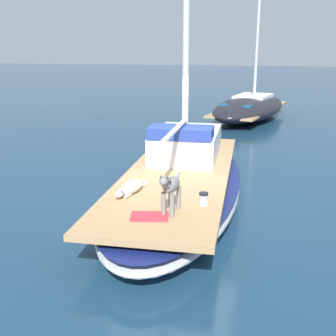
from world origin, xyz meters
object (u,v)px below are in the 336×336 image
at_px(sailboat_main, 178,186).
at_px(dog_grey, 170,187).
at_px(deck_towel, 150,216).
at_px(dog_white, 130,188).
at_px(coiled_rope, 139,183).
at_px(moored_boat_far_astern, 249,107).
at_px(deck_winch, 204,199).

distance_m(sailboat_main, dog_grey, 2.40).
bearing_deg(deck_towel, dog_white, 121.14).
bearing_deg(dog_grey, sailboat_main, 97.56).
relative_size(dog_grey, dog_white, 1.00).
bearing_deg(dog_grey, dog_white, 138.87).
distance_m(coiled_rope, deck_towel, 1.59).
bearing_deg(moored_boat_far_astern, deck_towel, -94.88).
bearing_deg(dog_white, moored_boat_far_astern, 82.01).
xyz_separation_m(dog_grey, deck_winch, (0.45, 0.45, -0.32)).
distance_m(sailboat_main, coiled_rope, 1.19).
relative_size(dog_white, moored_boat_far_astern, 0.13).
height_order(dog_grey, dog_white, dog_grey).
height_order(sailboat_main, coiled_rope, coiled_rope).
height_order(dog_white, coiled_rope, dog_white).
distance_m(dog_grey, deck_winch, 0.72).
bearing_deg(sailboat_main, deck_towel, -89.36).
xyz_separation_m(dog_white, deck_winch, (1.31, -0.30, -0.01)).
bearing_deg(dog_grey, deck_towel, -140.72).
xyz_separation_m(sailboat_main, moored_boat_far_astern, (1.16, 10.73, 0.20)).
bearing_deg(deck_winch, moored_boat_far_astern, 88.14).
distance_m(dog_white, coiled_rope, 0.51).
bearing_deg(moored_boat_far_astern, coiled_rope, -98.26).
xyz_separation_m(deck_winch, deck_towel, (-0.72, -0.68, -0.08)).
height_order(coiled_rope, moored_boat_far_astern, moored_boat_far_astern).
xyz_separation_m(sailboat_main, dog_grey, (0.30, -2.26, 0.75)).
height_order(dog_white, deck_winch, dog_white).
xyz_separation_m(deck_winch, moored_boat_far_astern, (0.41, 12.54, -0.23)).
height_order(sailboat_main, deck_towel, deck_towel).
height_order(dog_grey, coiled_rope, dog_grey).
relative_size(dog_white, deck_towel, 1.67).
height_order(sailboat_main, moored_boat_far_astern, moored_boat_far_astern).
bearing_deg(coiled_rope, sailboat_main, 61.47).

